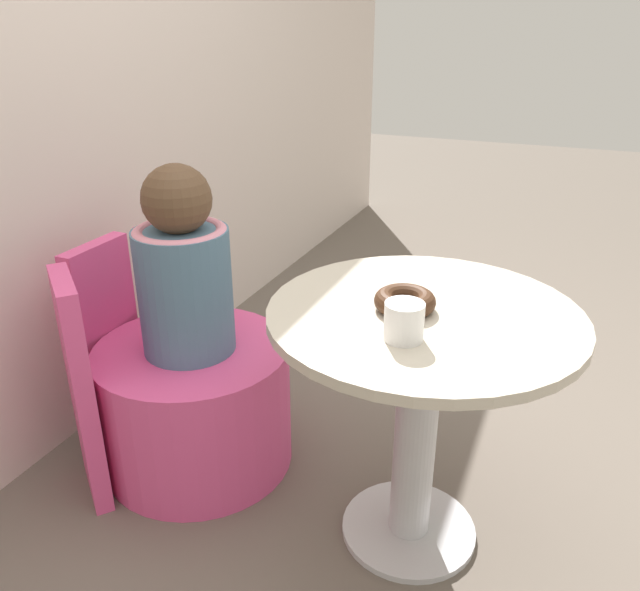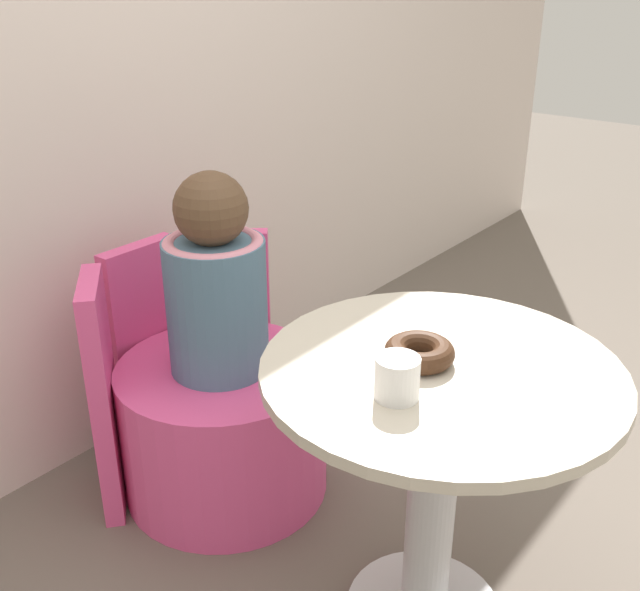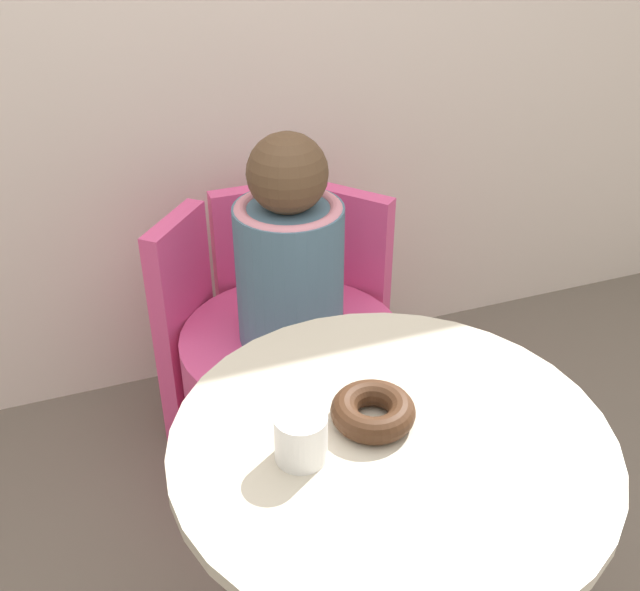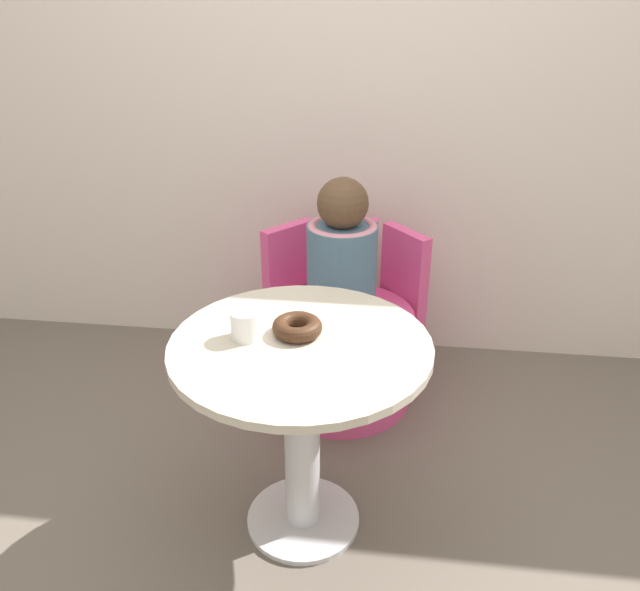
# 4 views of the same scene
# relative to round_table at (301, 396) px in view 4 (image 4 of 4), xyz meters

# --- Properties ---
(ground_plane) EXTENTS (12.00, 12.00, 0.00)m
(ground_plane) POSITION_rel_round_table_xyz_m (0.01, 0.04, -0.48)
(ground_plane) COLOR #665B51
(back_wall) EXTENTS (6.00, 0.06, 2.40)m
(back_wall) POSITION_rel_round_table_xyz_m (0.01, 1.17, 0.72)
(back_wall) COLOR silver
(back_wall) RESTS_ON ground_plane
(round_table) EXTENTS (0.72, 0.72, 0.66)m
(round_table) POSITION_rel_round_table_xyz_m (0.00, 0.00, 0.00)
(round_table) COLOR silver
(round_table) RESTS_ON ground_plane
(tub_chair) EXTENTS (0.57, 0.57, 0.39)m
(tub_chair) POSITION_rel_round_table_xyz_m (0.05, 0.69, -0.29)
(tub_chair) COLOR #E54C8C
(tub_chair) RESTS_ON ground_plane
(booth_backrest) EXTENTS (0.67, 0.25, 0.66)m
(booth_backrest) POSITION_rel_round_table_xyz_m (0.05, 0.92, -0.15)
(booth_backrest) COLOR #E54C8C
(booth_backrest) RESTS_ON ground_plane
(child_figure) EXTENTS (0.26, 0.26, 0.54)m
(child_figure) POSITION_rel_round_table_xyz_m (0.05, 0.69, 0.15)
(child_figure) COLOR slate
(child_figure) RESTS_ON tub_chair
(donut) EXTENTS (0.14, 0.14, 0.05)m
(donut) POSITION_rel_round_table_xyz_m (-0.02, 0.04, 0.20)
(donut) COLOR #3D2314
(donut) RESTS_ON round_table
(cup) EXTENTS (0.08, 0.08, 0.08)m
(cup) POSITION_rel_round_table_xyz_m (-0.15, 0.01, 0.22)
(cup) COLOR white
(cup) RESTS_ON round_table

